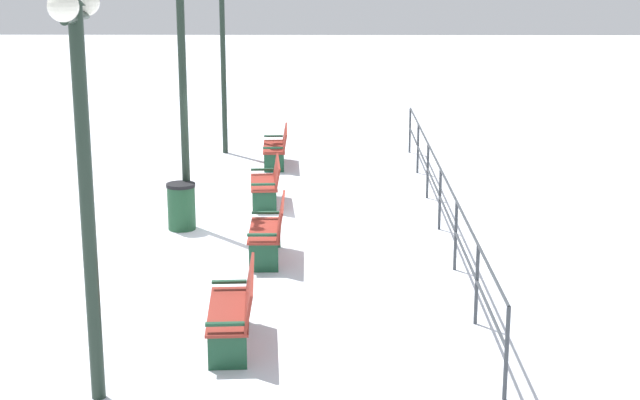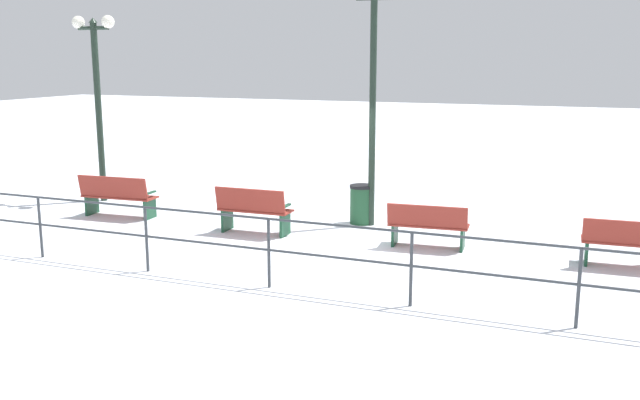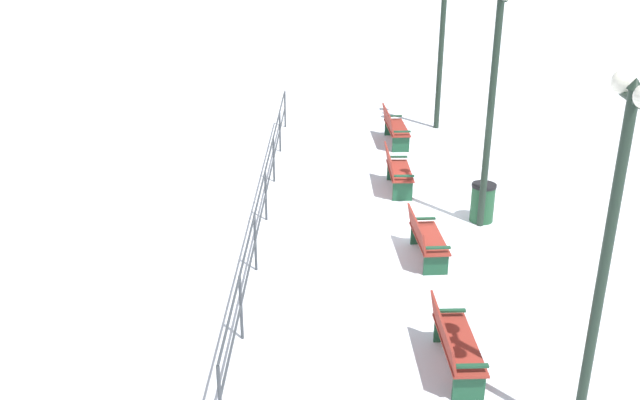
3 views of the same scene
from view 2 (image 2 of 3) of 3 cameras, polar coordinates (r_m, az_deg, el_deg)
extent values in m
plane|color=white|center=(13.80, 1.55, -3.21)|extent=(80.00, 80.00, 0.00)
cube|color=maroon|center=(13.01, 23.91, -3.17)|extent=(0.57, 1.63, 0.04)
cube|color=maroon|center=(12.72, 24.08, -2.47)|extent=(0.18, 1.61, 0.41)
cube|color=#19472D|center=(13.01, 20.75, -3.90)|extent=(0.45, 0.07, 0.43)
cube|color=#19472D|center=(12.95, 20.86, -2.44)|extent=(0.45, 0.09, 0.04)
cube|color=maroon|center=(13.31, 8.78, -2.00)|extent=(0.62, 1.51, 0.04)
cube|color=maroon|center=(13.02, 8.64, -1.30)|extent=(0.23, 1.48, 0.41)
cube|color=#19472D|center=(13.29, 11.47, -3.07)|extent=(0.46, 0.09, 0.43)
cube|color=#19472D|center=(13.46, 6.07, -2.71)|extent=(0.46, 0.09, 0.43)
cube|color=#19472D|center=(13.23, 11.53, -1.65)|extent=(0.46, 0.11, 0.04)
cube|color=#19472D|center=(13.40, 6.12, -1.30)|extent=(0.46, 0.11, 0.04)
cube|color=maroon|center=(14.23, -5.24, -0.81)|extent=(0.54, 1.50, 0.04)
cube|color=maroon|center=(13.96, -5.71, 0.00)|extent=(0.15, 1.49, 0.47)
cube|color=#19472D|center=(14.03, -2.85, -1.96)|extent=(0.45, 0.06, 0.48)
cube|color=#19472D|center=(14.57, -7.52, -1.53)|extent=(0.45, 0.06, 0.48)
cube|color=#19472D|center=(13.96, -2.83, -0.51)|extent=(0.45, 0.08, 0.04)
cube|color=#19472D|center=(14.51, -7.52, -0.13)|extent=(0.45, 0.08, 0.04)
cube|color=maroon|center=(16.27, -15.89, 0.27)|extent=(0.63, 1.72, 0.04)
cube|color=maroon|center=(16.01, -16.45, 1.00)|extent=(0.23, 1.70, 0.48)
cube|color=#19472D|center=(15.92, -13.61, -0.69)|extent=(0.46, 0.08, 0.45)
cube|color=#19472D|center=(16.74, -17.97, -0.34)|extent=(0.46, 0.08, 0.45)
cube|color=#19472D|center=(15.86, -13.63, 0.55)|extent=(0.46, 0.10, 0.04)
cube|color=#19472D|center=(16.69, -18.01, 0.84)|extent=(0.46, 0.10, 0.04)
cylinder|color=#1E2D23|center=(14.62, 4.27, 7.10)|extent=(0.14, 0.14, 4.77)
cylinder|color=#1E2D23|center=(17.99, -17.47, 6.67)|extent=(0.16, 0.16, 4.28)
cylinder|color=#1E2D23|center=(17.95, -17.87, 13.11)|extent=(0.09, 0.86, 0.09)
sphere|color=white|center=(17.68, -16.79, 13.65)|extent=(0.31, 0.31, 0.31)
sphere|color=white|center=(18.23, -18.97, 13.44)|extent=(0.31, 0.31, 0.31)
cone|color=#1E2D23|center=(17.95, -17.90, 13.68)|extent=(0.22, 0.22, 0.12)
cylinder|color=#383D42|center=(9.86, 20.20, -6.75)|extent=(0.05, 0.05, 1.09)
cylinder|color=#383D42|center=(10.14, 7.38, -5.60)|extent=(0.05, 0.05, 1.09)
cylinder|color=#383D42|center=(10.88, -4.16, -4.33)|extent=(0.05, 0.05, 1.09)
cylinder|color=#383D42|center=(12.00, -13.86, -3.12)|extent=(0.05, 0.05, 1.09)
cylinder|color=#383D42|center=(13.41, -21.70, -2.07)|extent=(0.05, 0.05, 1.09)
cylinder|color=#383D42|center=(10.74, -4.20, -1.53)|extent=(0.04, 13.47, 0.04)
cylinder|color=#383D42|center=(10.87, -4.17, -4.05)|extent=(0.04, 13.47, 0.04)
cylinder|color=#1E4C2D|center=(15.04, 3.38, -0.46)|extent=(0.49, 0.49, 0.77)
cylinder|color=black|center=(14.96, 3.40, 1.10)|extent=(0.52, 0.52, 0.06)
camera|label=1|loc=(24.10, -41.13, 11.95)|focal=54.66mm
camera|label=3|loc=(14.58, 65.61, 16.27)|focal=40.59mm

